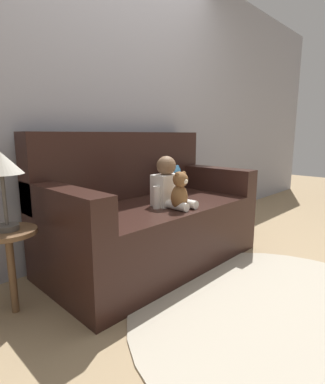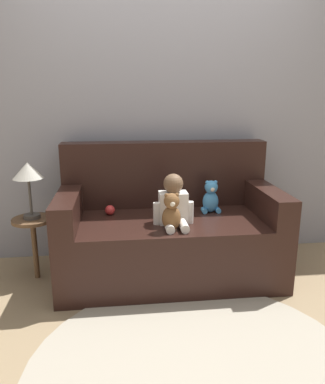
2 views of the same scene
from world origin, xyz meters
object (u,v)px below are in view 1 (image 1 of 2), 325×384
Objects in this scene: plush_toy_side at (174,181)px; toy_ball at (95,205)px; couch at (149,217)px; teddy_bear_brown at (180,191)px; side_table at (4,193)px; person_baby at (168,186)px.

toy_ball is at bearing 178.24° from plush_toy_side.
teddy_bear_brown is (-0.03, -0.34, 0.26)m from couch.
teddy_bear_brown is 0.29× the size of side_table.
side_table is (-0.58, -0.03, 0.17)m from toy_ball.
couch is at bearing -174.82° from plush_toy_side.
plush_toy_side is at bearing 45.65° from teddy_bear_brown.
teddy_bear_brown is at bearing -19.99° from side_table.
plush_toy_side is at bearing 5.18° from couch.
plush_toy_side is at bearing -1.76° from toy_ball.
plush_toy_side is (0.34, 0.03, 0.25)m from couch.
plush_toy_side is 3.40× the size of toy_ball.
person_baby is 4.79× the size of toy_ball.
side_table is at bearing 178.77° from couch.
couch is at bearing 85.44° from teddy_bear_brown.
plush_toy_side is at bearing 0.36° from side_table.
person_baby is 0.40× the size of side_table.
couch is 1.82× the size of side_table.
person_baby reaches higher than toy_ball.
couch is at bearing 92.03° from person_baby.
side_table reaches higher than toy_ball.
couch reaches higher than plush_toy_side.
plush_toy_side is 1.36m from side_table.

